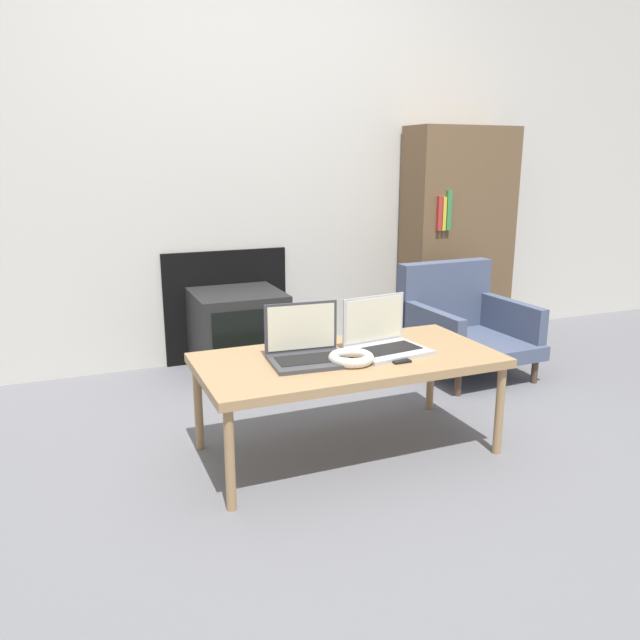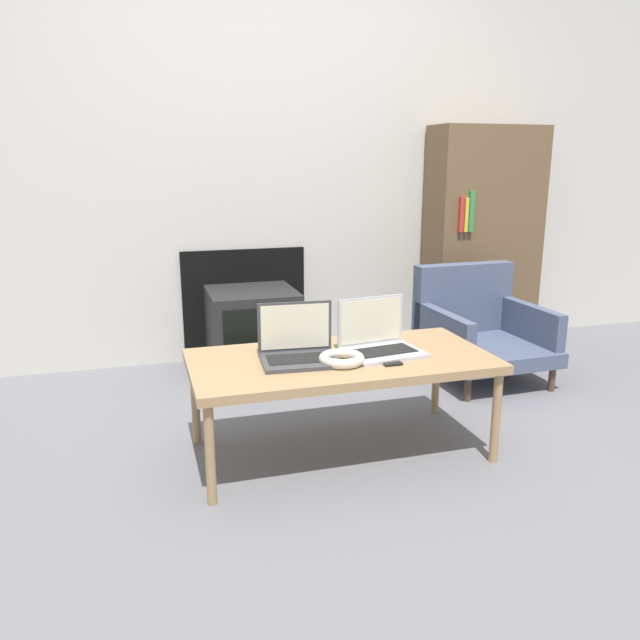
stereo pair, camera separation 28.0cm
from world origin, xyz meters
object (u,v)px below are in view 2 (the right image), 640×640
laptop_right (379,341)px  headphones (342,359)px  phone (388,360)px  laptop_left (298,348)px  armchair (477,326)px  tv (253,330)px

laptop_right → headphones: laptop_right is taller
laptop_right → phone: laptop_right is taller
phone → laptop_right: bearing=85.0°
headphones → phone: headphones is taller
laptop_left → armchair: 1.42m
headphones → phone: (0.19, -0.02, -0.02)m
headphones → tv: 1.27m
laptop_right → phone: bearing=-102.4°
laptop_left → armchair: laptop_left is taller
phone → laptop_left: bearing=159.6°
phone → tv: tv is taller
phone → armchair: armchair is taller
tv → armchair: armchair is taller
phone → armchair: 1.22m
laptop_right → headphones: size_ratio=1.83×
laptop_right → armchair: laptop_right is taller
armchair → headphones: bearing=-145.4°
phone → headphones: bearing=172.7°
laptop_right → headphones: (-0.20, -0.10, -0.03)m
laptop_right → phone: 0.13m
headphones → tv: size_ratio=0.37×
headphones → armchair: armchair is taller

